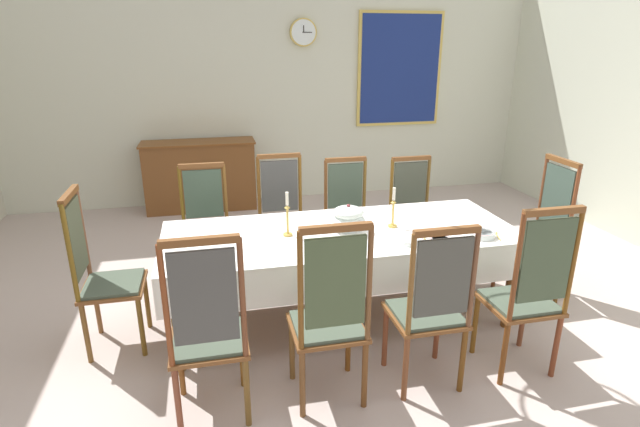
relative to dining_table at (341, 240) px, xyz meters
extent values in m
cube|color=#B9A8A0|center=(0.00, -0.09, -0.69)|extent=(7.09, 6.91, 0.04)
cube|color=beige|center=(0.00, 3.41, 0.94)|extent=(7.09, 0.08, 3.23)
cylinder|color=brown|center=(-1.23, -0.42, -0.32)|extent=(0.07, 0.07, 0.71)
cylinder|color=brown|center=(1.23, -0.42, -0.32)|extent=(0.07, 0.07, 0.71)
cylinder|color=brown|center=(-1.23, 0.42, -0.32)|extent=(0.07, 0.07, 0.71)
cylinder|color=brown|center=(1.23, 0.42, -0.32)|extent=(0.07, 0.07, 0.71)
cube|color=brown|center=(0.00, 0.00, 0.00)|extent=(2.54, 0.91, 0.08)
cube|color=brown|center=(0.00, 0.00, 0.05)|extent=(2.66, 1.03, 0.03)
cube|color=white|center=(0.00, 0.00, 0.07)|extent=(2.68, 1.05, 0.00)
cube|color=white|center=(0.00, -0.52, -0.07)|extent=(2.68, 0.00, 0.29)
cube|color=white|center=(0.00, 0.52, -0.07)|extent=(2.68, 0.00, 0.29)
cube|color=white|center=(-1.33, 0.00, -0.07)|extent=(0.00, 1.05, 0.29)
cube|color=white|center=(1.33, 0.00, -0.07)|extent=(0.00, 1.05, 0.29)
cylinder|color=brown|center=(-1.21, -0.68, -0.45)|extent=(0.04, 0.04, 0.46)
cylinder|color=brown|center=(-0.83, -0.68, -0.45)|extent=(0.04, 0.04, 0.46)
cylinder|color=brown|center=(-1.21, -1.04, -0.45)|extent=(0.04, 0.04, 0.46)
cylinder|color=brown|center=(-0.83, -1.04, -0.45)|extent=(0.04, 0.04, 0.46)
cube|color=brown|center=(-1.02, -0.86, -0.21)|extent=(0.44, 0.42, 0.03)
cube|color=#3F4B3C|center=(-1.02, -0.86, -0.18)|extent=(0.40, 0.38, 0.02)
cylinder|color=brown|center=(-1.21, -1.05, 0.15)|extent=(0.03, 0.03, 0.70)
cylinder|color=brown|center=(-0.82, -1.05, 0.15)|extent=(0.03, 0.03, 0.70)
cube|color=#464643|center=(-1.02, -1.05, 0.19)|extent=(0.34, 0.02, 0.53)
cube|color=brown|center=(-1.02, -1.05, 0.50)|extent=(0.40, 0.04, 0.04)
cylinder|color=brown|center=(-0.83, 0.68, -0.45)|extent=(0.04, 0.04, 0.46)
cylinder|color=brown|center=(-1.21, 0.68, -0.45)|extent=(0.04, 0.04, 0.46)
cylinder|color=brown|center=(-0.83, 1.04, -0.45)|extent=(0.04, 0.04, 0.46)
cylinder|color=brown|center=(-1.21, 1.04, -0.45)|extent=(0.04, 0.04, 0.46)
cube|color=brown|center=(-1.02, 0.86, -0.21)|extent=(0.44, 0.42, 0.03)
cube|color=#3F4B3C|center=(-1.02, 0.86, -0.18)|extent=(0.40, 0.38, 0.02)
cylinder|color=brown|center=(-0.82, 1.05, 0.10)|extent=(0.03, 0.03, 0.59)
cylinder|color=brown|center=(-1.21, 1.05, 0.10)|extent=(0.03, 0.03, 0.59)
cube|color=#3C4F41|center=(-1.02, 1.05, 0.13)|extent=(0.34, 0.02, 0.45)
cube|color=brown|center=(-1.02, 1.05, 0.39)|extent=(0.40, 0.04, 0.04)
cylinder|color=brown|center=(-0.51, -0.68, -0.45)|extent=(0.04, 0.04, 0.46)
cylinder|color=brown|center=(-0.13, -0.68, -0.45)|extent=(0.04, 0.04, 0.46)
cylinder|color=brown|center=(-0.51, -1.04, -0.45)|extent=(0.04, 0.04, 0.46)
cylinder|color=brown|center=(-0.13, -1.04, -0.45)|extent=(0.04, 0.04, 0.46)
cube|color=brown|center=(-0.32, -0.86, -0.21)|extent=(0.44, 0.42, 0.03)
cube|color=#3F4B3C|center=(-0.32, -0.86, -0.18)|extent=(0.40, 0.38, 0.02)
cylinder|color=brown|center=(-0.51, -1.05, 0.16)|extent=(0.03, 0.03, 0.71)
cylinder|color=brown|center=(-0.12, -1.05, 0.16)|extent=(0.03, 0.03, 0.71)
cube|color=#425135|center=(-0.32, -1.05, 0.20)|extent=(0.34, 0.02, 0.54)
cube|color=brown|center=(-0.32, -1.05, 0.51)|extent=(0.40, 0.04, 0.04)
cylinder|color=brown|center=(-0.13, 0.68, -0.45)|extent=(0.04, 0.04, 0.46)
cylinder|color=brown|center=(-0.51, 0.68, -0.45)|extent=(0.04, 0.04, 0.46)
cylinder|color=brown|center=(-0.13, 1.04, -0.45)|extent=(0.04, 0.04, 0.46)
cylinder|color=brown|center=(-0.51, 1.04, -0.45)|extent=(0.04, 0.04, 0.46)
cube|color=brown|center=(-0.32, 0.86, -0.21)|extent=(0.44, 0.42, 0.03)
cube|color=#3F4B3C|center=(-0.32, 0.86, -0.18)|extent=(0.40, 0.38, 0.02)
cylinder|color=brown|center=(-0.12, 1.05, 0.13)|extent=(0.03, 0.03, 0.64)
cylinder|color=brown|center=(-0.51, 1.05, 0.13)|extent=(0.03, 0.03, 0.64)
cube|color=#444443|center=(-0.32, 1.05, 0.16)|extent=(0.34, 0.02, 0.49)
cube|color=brown|center=(-0.32, 1.05, 0.45)|extent=(0.40, 0.04, 0.04)
cylinder|color=brown|center=(0.13, -0.68, -0.45)|extent=(0.04, 0.04, 0.46)
cylinder|color=brown|center=(0.51, -0.68, -0.45)|extent=(0.04, 0.04, 0.46)
cylinder|color=brown|center=(0.13, -1.04, -0.45)|extent=(0.04, 0.04, 0.46)
cylinder|color=brown|center=(0.51, -1.04, -0.45)|extent=(0.04, 0.04, 0.46)
cube|color=brown|center=(0.32, -0.86, -0.21)|extent=(0.44, 0.42, 0.03)
cube|color=#3F4B3C|center=(0.32, -0.86, -0.18)|extent=(0.40, 0.38, 0.02)
cylinder|color=brown|center=(0.13, -1.05, 0.12)|extent=(0.03, 0.03, 0.63)
cylinder|color=brown|center=(0.52, -1.05, 0.12)|extent=(0.03, 0.03, 0.63)
cube|color=#454640|center=(0.32, -1.05, 0.16)|extent=(0.34, 0.02, 0.48)
cube|color=brown|center=(0.32, -1.05, 0.44)|extent=(0.40, 0.04, 0.04)
cylinder|color=brown|center=(0.51, 0.68, -0.45)|extent=(0.04, 0.04, 0.46)
cylinder|color=brown|center=(0.13, 0.68, -0.45)|extent=(0.04, 0.04, 0.46)
cylinder|color=brown|center=(0.51, 1.04, -0.45)|extent=(0.04, 0.04, 0.46)
cylinder|color=brown|center=(0.13, 1.04, -0.45)|extent=(0.04, 0.04, 0.46)
cube|color=brown|center=(0.32, 0.86, -0.21)|extent=(0.44, 0.42, 0.03)
cube|color=#3F4B3C|center=(0.32, 0.86, -0.18)|extent=(0.40, 0.38, 0.02)
cylinder|color=brown|center=(0.52, 1.05, 0.09)|extent=(0.03, 0.03, 0.57)
cylinder|color=brown|center=(0.13, 1.05, 0.09)|extent=(0.03, 0.03, 0.57)
cube|color=#3F4F40|center=(0.32, 1.05, 0.12)|extent=(0.34, 0.02, 0.44)
cube|color=brown|center=(0.32, 1.05, 0.38)|extent=(0.40, 0.04, 0.04)
cylinder|color=brown|center=(0.80, -0.68, -0.45)|extent=(0.04, 0.04, 0.46)
cylinder|color=brown|center=(1.18, -0.68, -0.45)|extent=(0.04, 0.04, 0.46)
cylinder|color=brown|center=(0.80, -1.04, -0.45)|extent=(0.04, 0.04, 0.46)
cylinder|color=brown|center=(1.18, -1.04, -0.45)|extent=(0.04, 0.04, 0.46)
cube|color=brown|center=(0.99, -0.86, -0.21)|extent=(0.44, 0.42, 0.03)
cube|color=#3F4B3C|center=(0.99, -0.86, -0.18)|extent=(0.40, 0.38, 0.02)
cylinder|color=brown|center=(0.80, -1.05, 0.16)|extent=(0.03, 0.03, 0.70)
cylinder|color=brown|center=(1.19, -1.05, 0.16)|extent=(0.03, 0.03, 0.70)
cube|color=#404E38|center=(0.99, -1.05, 0.19)|extent=(0.34, 0.02, 0.53)
cube|color=brown|center=(0.99, -1.05, 0.51)|extent=(0.40, 0.04, 0.04)
cylinder|color=brown|center=(1.18, 0.68, -0.45)|extent=(0.04, 0.04, 0.46)
cylinder|color=brown|center=(0.80, 0.68, -0.45)|extent=(0.04, 0.04, 0.46)
cylinder|color=brown|center=(1.18, 1.04, -0.45)|extent=(0.04, 0.04, 0.46)
cylinder|color=brown|center=(0.80, 1.04, -0.45)|extent=(0.04, 0.04, 0.46)
cube|color=brown|center=(0.99, 0.86, -0.21)|extent=(0.44, 0.42, 0.03)
cube|color=#3F4B3C|center=(0.99, 0.86, -0.18)|extent=(0.40, 0.38, 0.02)
cylinder|color=brown|center=(1.19, 1.05, 0.08)|extent=(0.03, 0.03, 0.55)
cylinder|color=brown|center=(0.80, 1.05, 0.08)|extent=(0.03, 0.03, 0.55)
cube|color=#41463A|center=(0.99, 1.05, 0.11)|extent=(0.34, 0.02, 0.42)
cube|color=brown|center=(0.99, 1.05, 0.36)|extent=(0.40, 0.04, 0.04)
cylinder|color=brown|center=(-1.49, 0.19, -0.45)|extent=(0.04, 0.04, 0.46)
cylinder|color=brown|center=(-1.49, -0.19, -0.45)|extent=(0.04, 0.04, 0.46)
cylinder|color=brown|center=(-1.85, 0.19, -0.45)|extent=(0.04, 0.04, 0.46)
cylinder|color=brown|center=(-1.85, -0.19, -0.45)|extent=(0.04, 0.04, 0.46)
cube|color=brown|center=(-1.67, 0.00, -0.21)|extent=(0.42, 0.44, 0.03)
cube|color=#3F4B3C|center=(-1.67, 0.00, -0.18)|extent=(0.38, 0.40, 0.02)
cylinder|color=brown|center=(-1.86, 0.20, 0.15)|extent=(0.03, 0.03, 0.68)
cylinder|color=brown|center=(-1.86, -0.20, 0.15)|extent=(0.03, 0.03, 0.68)
cube|color=#444A36|center=(-1.86, 0.00, 0.18)|extent=(0.02, 0.34, 0.52)
cube|color=brown|center=(-1.86, 0.00, 0.49)|extent=(0.04, 0.40, 0.04)
cylinder|color=brown|center=(1.49, -0.19, -0.45)|extent=(0.04, 0.04, 0.46)
cylinder|color=brown|center=(1.49, 0.19, -0.45)|extent=(0.04, 0.04, 0.46)
cylinder|color=brown|center=(1.85, -0.19, -0.45)|extent=(0.04, 0.04, 0.46)
cylinder|color=brown|center=(1.85, 0.19, -0.45)|extent=(0.04, 0.04, 0.46)
cube|color=brown|center=(1.67, 0.00, -0.21)|extent=(0.42, 0.44, 0.03)
cube|color=#3F4B3C|center=(1.67, 0.00, -0.18)|extent=(0.38, 0.40, 0.02)
cylinder|color=brown|center=(1.86, -0.20, 0.16)|extent=(0.03, 0.03, 0.72)
cylinder|color=brown|center=(1.86, 0.20, 0.16)|extent=(0.03, 0.03, 0.72)
cube|color=#384A40|center=(1.86, 0.00, 0.20)|extent=(0.02, 0.34, 0.54)
cube|color=brown|center=(1.86, 0.00, 0.52)|extent=(0.04, 0.40, 0.04)
cylinder|color=white|center=(0.05, 0.00, 0.08)|extent=(0.14, 0.14, 0.02)
ellipsoid|color=white|center=(0.05, 0.00, 0.15)|extent=(0.26, 0.26, 0.12)
ellipsoid|color=white|center=(0.05, 0.00, 0.22)|extent=(0.24, 0.24, 0.09)
sphere|color=brown|center=(0.05, 0.00, 0.27)|extent=(0.03, 0.03, 0.03)
cylinder|color=gold|center=(-0.41, 0.00, 0.08)|extent=(0.07, 0.07, 0.02)
cylinder|color=gold|center=(-0.41, 0.00, 0.19)|extent=(0.02, 0.02, 0.21)
cone|color=gold|center=(-0.41, 0.00, 0.30)|extent=(0.04, 0.04, 0.02)
cylinder|color=silver|center=(-0.41, 0.00, 0.36)|extent=(0.02, 0.02, 0.10)
cylinder|color=gold|center=(0.41, 0.00, 0.08)|extent=(0.07, 0.07, 0.02)
cylinder|color=gold|center=(0.41, 0.00, 0.18)|extent=(0.02, 0.02, 0.19)
cone|color=gold|center=(0.41, 0.00, 0.28)|extent=(0.04, 0.04, 0.02)
cylinder|color=silver|center=(0.41, 0.00, 0.34)|extent=(0.02, 0.02, 0.10)
cylinder|color=white|center=(0.43, -0.34, 0.09)|extent=(0.18, 0.18, 0.03)
cylinder|color=white|center=(0.43, -0.34, 0.10)|extent=(0.15, 0.15, 0.02)
torus|color=brown|center=(0.43, -0.34, 0.10)|extent=(0.17, 0.17, 0.01)
cylinder|color=white|center=(0.98, -0.34, 0.10)|extent=(0.19, 0.19, 0.04)
cylinder|color=white|center=(0.98, -0.34, 0.10)|extent=(0.16, 0.16, 0.03)
torus|color=brown|center=(0.98, -0.34, 0.11)|extent=(0.18, 0.18, 0.01)
cylinder|color=white|center=(0.64, -0.38, 0.09)|extent=(0.15, 0.15, 0.03)
cylinder|color=white|center=(0.64, -0.38, 0.09)|extent=(0.12, 0.12, 0.02)
torus|color=brown|center=(0.64, -0.38, 0.10)|extent=(0.14, 0.14, 0.01)
cube|color=gold|center=(0.55, -0.37, 0.08)|extent=(0.02, 0.14, 0.00)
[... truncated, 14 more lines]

